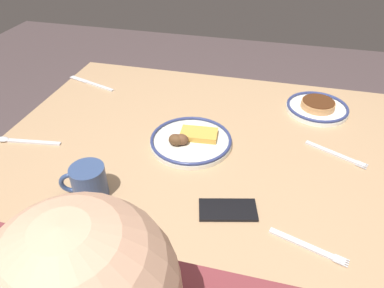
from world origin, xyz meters
name	(u,v)px	position (x,y,z in m)	size (l,w,h in m)	color
ground_plane	(210,282)	(0.00, 0.00, 0.00)	(6.00, 6.00, 0.00)	#4C3D3E
dining_table	(216,171)	(0.00, 0.00, 0.64)	(1.38, 0.99, 0.74)	tan
plate_near_main	(317,107)	(-0.31, -0.30, 0.76)	(0.22, 0.22, 0.04)	white
plate_center_pancakes	(190,140)	(0.09, 0.01, 0.76)	(0.26, 0.26, 0.05)	silver
coffee_mug	(88,182)	(0.28, 0.29, 0.79)	(0.12, 0.09, 0.09)	#334772
cell_phone	(228,210)	(-0.07, 0.26, 0.74)	(0.14, 0.07, 0.01)	black
fork_near	(308,246)	(-0.27, 0.32, 0.74)	(0.18, 0.07, 0.01)	silver
fork_far	(336,154)	(-0.35, -0.05, 0.74)	(0.18, 0.10, 0.01)	silver
butter_knife	(91,83)	(0.58, -0.29, 0.74)	(0.23, 0.09, 0.01)	silver
tea_spoon	(20,141)	(0.61, 0.13, 0.74)	(0.21, 0.05, 0.01)	silver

